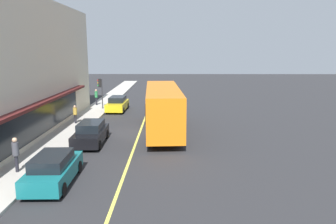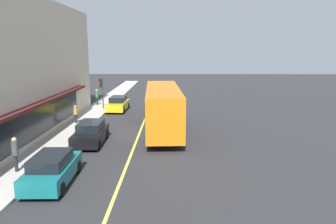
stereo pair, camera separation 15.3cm
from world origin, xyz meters
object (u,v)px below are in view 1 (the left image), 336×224
at_px(pedestrian_mid_block, 16,151).
at_px(traffic_light, 100,86).
at_px(car_black, 91,133).
at_px(pedestrian_by_curb, 96,96).
at_px(car_teal, 53,169).
at_px(bus, 163,107).
at_px(pedestrian_near_storefront, 75,113).
at_px(car_yellow, 117,104).

bearing_deg(pedestrian_mid_block, traffic_light, -1.67).
bearing_deg(car_black, traffic_light, 8.87).
bearing_deg(pedestrian_by_curb, pedestrian_mid_block, -178.74).
bearing_deg(car_teal, bus, -26.48).
xyz_separation_m(car_black, car_teal, (-6.81, 0.16, 0.00)).
height_order(pedestrian_by_curb, pedestrian_mid_block, pedestrian_mid_block).
xyz_separation_m(bus, pedestrian_near_storefront, (2.30, 7.60, -0.91)).
height_order(car_teal, pedestrian_near_storefront, pedestrian_near_storefront).
height_order(traffic_light, car_yellow, traffic_light).
relative_size(traffic_light, car_teal, 0.74).
bearing_deg(car_yellow, pedestrian_by_curb, 45.85).
bearing_deg(pedestrian_mid_block, pedestrian_by_curb, 1.26).
bearing_deg(pedestrian_mid_block, car_black, -24.10).
height_order(traffic_light, pedestrian_near_storefront, traffic_light).
height_order(traffic_light, car_teal, traffic_light).
height_order(car_yellow, car_teal, same).
distance_m(bus, traffic_light, 11.61).
bearing_deg(traffic_light, bus, -143.66).
bearing_deg(bus, car_yellow, 29.84).
distance_m(car_yellow, pedestrian_by_curb, 4.01).
relative_size(traffic_light, car_black, 0.74).
xyz_separation_m(traffic_light, car_yellow, (-0.62, -1.87, -1.79)).
distance_m(car_yellow, pedestrian_near_storefront, 6.93).
xyz_separation_m(car_yellow, car_teal, (-18.86, 0.06, 0.00)).
xyz_separation_m(bus, car_yellow, (8.71, 5.00, -1.24)).
bearing_deg(pedestrian_by_curb, car_yellow, -134.15).
xyz_separation_m(bus, car_black, (-3.34, 4.89, -1.24)).
height_order(traffic_light, pedestrian_mid_block, traffic_light).
height_order(bus, pedestrian_mid_block, bus).
relative_size(car_teal, pedestrian_mid_block, 2.35).
distance_m(pedestrian_near_storefront, pedestrian_mid_block, 11.26).
distance_m(car_yellow, car_teal, 18.86).
bearing_deg(pedestrian_near_storefront, car_teal, -168.44).
distance_m(pedestrian_by_curb, pedestrian_near_storefront, 9.19).
relative_size(car_black, car_teal, 1.00).
xyz_separation_m(car_black, pedestrian_mid_block, (-5.61, 2.51, 0.53)).
bearing_deg(pedestrian_near_storefront, pedestrian_by_curb, 1.57).
bearing_deg(pedestrian_near_storefront, bus, -106.83).
xyz_separation_m(bus, pedestrian_mid_block, (-8.96, 7.40, -0.72)).
xyz_separation_m(pedestrian_by_curb, pedestrian_near_storefront, (-9.19, -0.25, -0.17)).
bearing_deg(car_black, car_yellow, 0.51).
relative_size(car_black, pedestrian_by_curb, 2.40).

